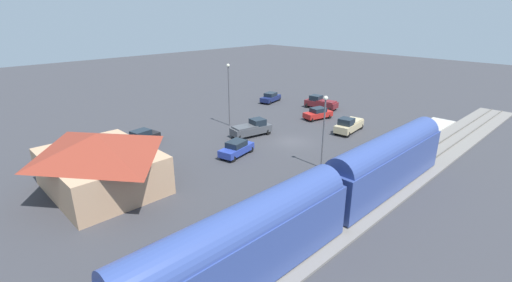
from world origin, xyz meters
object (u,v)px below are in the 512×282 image
(sedan_red, at_px, (318,113))
(light_pole_lot_center, at_px, (229,88))
(sedan_navy, at_px, (271,97))
(sedan_black, at_px, (141,137))
(pickup_tan, at_px, (349,125))
(light_pole_near_platform, at_px, (324,124))
(sedan_blue, at_px, (236,148))
(pedestrian_on_platform, at_px, (331,170))
(pickup_charcoal, at_px, (252,128))
(pickup_maroon, at_px, (321,103))
(station_building, at_px, (100,161))
(pedestrian_waiting_far, at_px, (333,175))

(sedan_red, relative_size, light_pole_lot_center, 0.55)
(light_pole_lot_center, bearing_deg, sedan_navy, -68.93)
(sedan_navy, bearing_deg, sedan_black, 97.81)
(pickup_tan, xyz_separation_m, sedan_navy, (19.03, -4.78, -0.15))
(sedan_black, distance_m, light_pole_near_platform, 22.41)
(sedan_blue, bearing_deg, sedan_navy, -55.08)
(pedestrian_on_platform, xyz_separation_m, sedan_navy, (25.95, -19.10, -0.40))
(sedan_red, bearing_deg, pickup_charcoal, 83.69)
(light_pole_lot_center, bearing_deg, pickup_charcoal, 171.45)
(sedan_red, bearing_deg, light_pole_near_platform, 127.54)
(sedan_blue, xyz_separation_m, sedan_red, (2.39, -18.50, 0.00))
(sedan_red, distance_m, light_pole_lot_center, 14.28)
(sedan_navy, distance_m, sedan_black, 27.17)
(pickup_maroon, relative_size, light_pole_near_platform, 0.74)
(station_building, bearing_deg, sedan_navy, -70.84)
(pickup_charcoal, relative_size, light_pole_lot_center, 0.65)
(pickup_tan, bearing_deg, sedan_black, 55.29)
(station_building, xyz_separation_m, pickup_charcoal, (1.23, -19.97, -1.73))
(pedestrian_waiting_far, relative_size, pickup_charcoal, 0.30)
(sedan_blue, height_order, sedan_black, same)
(pedestrian_on_platform, distance_m, sedan_red, 21.39)
(pedestrian_waiting_far, distance_m, light_pole_near_platform, 5.70)
(pickup_charcoal, xyz_separation_m, light_pole_near_platform, (-12.43, 1.86, 3.78))
(sedan_blue, distance_m, sedan_black, 12.48)
(pickup_maroon, bearing_deg, pickup_tan, 143.32)
(sedan_red, distance_m, pickup_charcoal, 12.59)
(pedestrian_on_platform, relative_size, pickup_tan, 0.30)
(pedestrian_on_platform, relative_size, light_pole_lot_center, 0.20)
(pickup_tan, bearing_deg, pickup_maroon, -36.68)
(sedan_navy, bearing_deg, pedestrian_on_platform, 143.64)
(light_pole_lot_center, bearing_deg, pickup_tan, -144.89)
(sedan_blue, distance_m, light_pole_near_platform, 10.37)
(pedestrian_on_platform, bearing_deg, sedan_red, -50.51)
(sedan_navy, relative_size, light_pole_lot_center, 0.55)
(station_building, xyz_separation_m, pickup_maroon, (3.25, -37.81, -1.73))
(pickup_maroon, bearing_deg, sedan_red, 122.57)
(pedestrian_waiting_far, height_order, sedan_black, pedestrian_waiting_far)
(station_building, xyz_separation_m, sedan_red, (-0.15, -32.48, -1.88))
(pedestrian_on_platform, height_order, sedan_navy, pedestrian_on_platform)
(light_pole_lot_center, bearing_deg, sedan_blue, 143.56)
(pickup_maroon, xyz_separation_m, light_pole_lot_center, (3.43, 17.02, 4.37))
(sedan_navy, xyz_separation_m, light_pole_lot_center, (-5.51, 14.29, 4.52))
(pedestrian_waiting_far, relative_size, sedan_blue, 0.36)
(pedestrian_on_platform, bearing_deg, light_pole_lot_center, -13.25)
(station_building, xyz_separation_m, light_pole_lot_center, (6.68, -20.79, 2.64))
(sedan_black, xyz_separation_m, pickup_charcoal, (-7.27, -11.81, 0.15))
(station_building, height_order, sedan_navy, station_building)
(sedan_blue, height_order, sedan_red, same)
(station_building, xyz_separation_m, light_pole_near_platform, (-11.20, -18.11, 2.06))
(pedestrian_on_platform, relative_size, sedan_red, 0.36)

